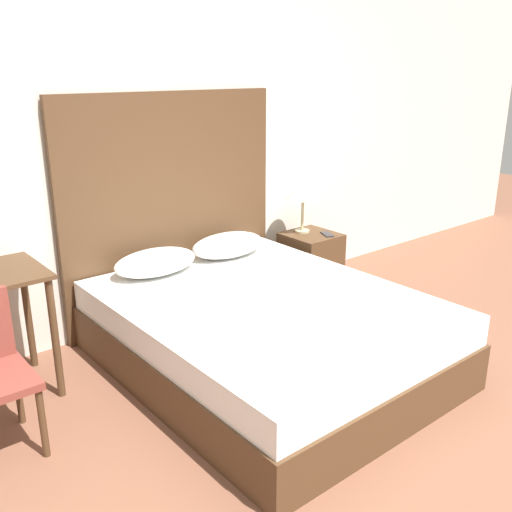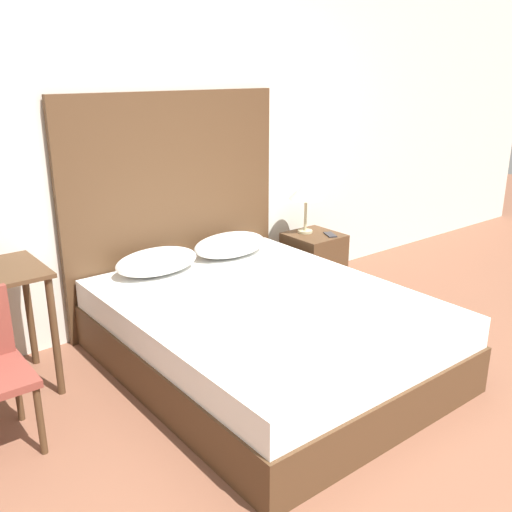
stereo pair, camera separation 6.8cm
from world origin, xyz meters
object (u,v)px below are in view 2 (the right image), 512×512
(phone_on_nightstand, at_px, (330,235))
(table_lamp, at_px, (306,193))
(nightstand, at_px, (313,263))
(bed, at_px, (266,333))
(phone_on_bed, at_px, (223,301))

(phone_on_nightstand, bearing_deg, table_lamp, 119.79)
(nightstand, height_order, phone_on_nightstand, phone_on_nightstand)
(bed, relative_size, table_lamp, 5.01)
(bed, distance_m, table_lamp, 1.54)
(bed, height_order, phone_on_nightstand, phone_on_nightstand)
(phone_on_bed, height_order, nightstand, nightstand)
(table_lamp, bearing_deg, nightstand, -72.03)
(phone_on_nightstand, bearing_deg, nightstand, 127.64)
(bed, bearing_deg, phone_on_nightstand, 28.09)
(phone_on_bed, bearing_deg, bed, -25.29)
(nightstand, distance_m, table_lamp, 0.62)
(phone_on_bed, relative_size, phone_on_nightstand, 0.97)
(table_lamp, relative_size, phone_on_nightstand, 2.56)
(nightstand, relative_size, table_lamp, 1.23)
(phone_on_bed, bearing_deg, table_lamp, 28.00)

